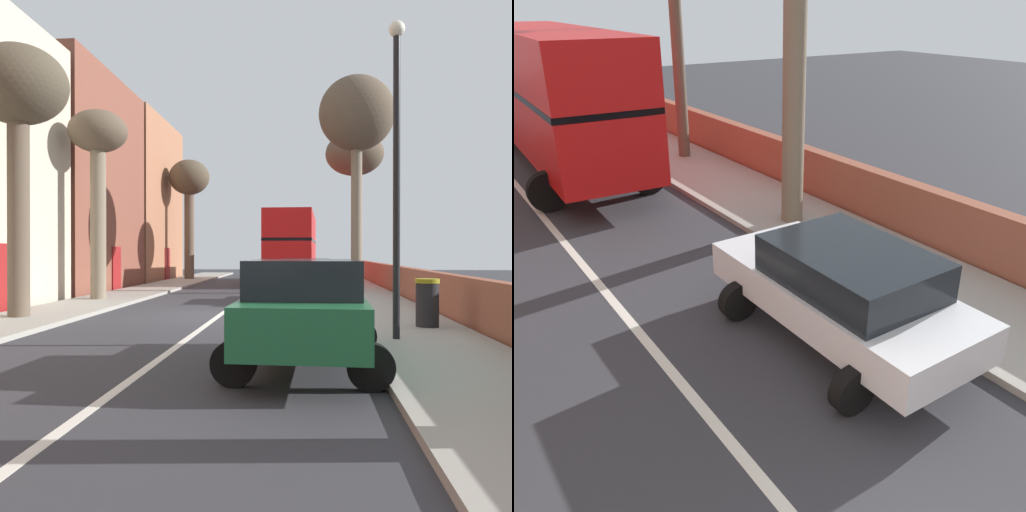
{
  "view_description": "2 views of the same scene",
  "coord_description": "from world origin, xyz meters",
  "views": [
    {
      "loc": [
        2.52,
        -15.86,
        1.85
      ],
      "look_at": [
        0.45,
        6.66,
        1.68
      ],
      "focal_mm": 38.79,
      "sensor_mm": 36.0,
      "label": 1
    },
    {
      "loc": [
        -2.43,
        -0.6,
        4.81
      ],
      "look_at": [
        1.65,
        5.49,
        1.41
      ],
      "focal_mm": 38.98,
      "sensor_mm": 36.0,
      "label": 2
    }
  ],
  "objects": [
    {
      "name": "parked_car_white_right_0",
      "position": [
        2.5,
        4.83,
        0.92
      ],
      "size": [
        2.55,
        4.47,
        1.61
      ],
      "color": "silver",
      "rests_on": "ground"
    },
    {
      "name": "double_decker_bus",
      "position": [
        1.7,
        16.97,
        2.35
      ],
      "size": [
        3.82,
        11.02,
        4.06
      ],
      "color": "red",
      "rests_on": "ground"
    }
  ]
}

